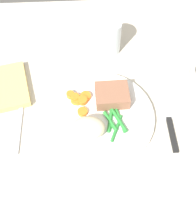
% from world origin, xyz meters
% --- Properties ---
extents(dining_table, '(1.20, 0.90, 0.02)m').
position_xyz_m(dining_table, '(0.00, 0.00, 0.01)').
color(dining_table, beige).
rests_on(dining_table, ground).
extents(dinner_plate, '(0.26, 0.26, 0.02)m').
position_xyz_m(dinner_plate, '(-0.01, 0.00, 0.03)').
color(dinner_plate, white).
rests_on(dinner_plate, dining_table).
extents(meat_portion, '(0.08, 0.07, 0.03)m').
position_xyz_m(meat_portion, '(0.02, 0.04, 0.05)').
color(meat_portion, '#936047').
rests_on(meat_portion, dinner_plate).
extents(mashed_potatoes, '(0.07, 0.06, 0.05)m').
position_xyz_m(mashed_potatoes, '(-0.04, -0.04, 0.06)').
color(mashed_potatoes, beige).
rests_on(mashed_potatoes, dinner_plate).
extents(carrot_slices, '(0.06, 0.07, 0.01)m').
position_xyz_m(carrot_slices, '(-0.05, 0.04, 0.04)').
color(carrot_slices, orange).
rests_on(carrot_slices, dinner_plate).
extents(green_beans, '(0.05, 0.10, 0.01)m').
position_xyz_m(green_beans, '(0.03, -0.02, 0.04)').
color(green_beans, '#2D8C38').
rests_on(green_beans, dinner_plate).
extents(fork, '(0.01, 0.17, 0.00)m').
position_xyz_m(fork, '(-0.20, 0.00, 0.02)').
color(fork, silver).
rests_on(fork, dining_table).
extents(knife, '(0.02, 0.21, 0.01)m').
position_xyz_m(knife, '(0.16, -0.00, 0.02)').
color(knife, black).
rests_on(knife, dining_table).
extents(water_glass, '(0.07, 0.07, 0.10)m').
position_xyz_m(water_glass, '(0.03, 0.23, 0.06)').
color(water_glass, silver).
rests_on(water_glass, dining_table).
extents(napkin, '(0.15, 0.16, 0.02)m').
position_xyz_m(napkin, '(-0.25, 0.10, 0.03)').
color(napkin, '#DBBC6B').
rests_on(napkin, dining_table).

